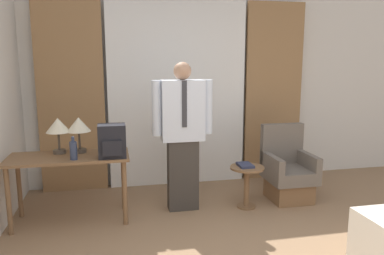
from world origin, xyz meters
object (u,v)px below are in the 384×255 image
backpack (112,141)px  armchair (288,173)px  table_lamp_left (58,127)px  bottle_near_edge (73,150)px  desk (69,165)px  side_table (247,180)px  table_lamp_right (79,126)px  person (183,132)px  book (245,165)px

backpack → armchair: bearing=7.5°
table_lamp_left → bottle_near_edge: 0.41m
desk → side_table: 2.05m
table_lamp_left → side_table: table_lamp_left is taller
desk → table_lamp_right: size_ratio=3.22×
table_lamp_left → person: (1.38, -0.06, -0.10)m
side_table → book: bearing=131.9°
bottle_near_edge → armchair: (2.58, 0.30, -0.51)m
desk → backpack: (0.47, -0.16, 0.28)m
table_lamp_left → side_table: bearing=-4.9°
armchair → side_table: armchair is taller
desk → bottle_near_edge: 0.28m
armchair → side_table: bearing=-164.3°
table_lamp_right → bottle_near_edge: bearing=-96.9°
person → book: bearing=-8.2°
table_lamp_left → table_lamp_right: size_ratio=1.00×
bottle_near_edge → desk: bearing=112.2°
bottle_near_edge → person: bearing=12.0°
armchair → side_table: (-0.62, -0.17, 0.01)m
backpack → book: 1.60m
bottle_near_edge → backpack: bearing=2.4°
table_lamp_left → side_table: (2.14, -0.18, -0.69)m
side_table → table_lamp_right: bearing=174.5°
desk → backpack: size_ratio=3.62×
table_lamp_right → side_table: bearing=-5.5°
backpack → armchair: backpack is taller
person → book: (0.74, -0.11, -0.42)m
desk → table_lamp_right: bearing=51.5°
person → side_table: (0.76, -0.13, -0.59)m
table_lamp_left → bottle_near_edge: table_lamp_left is taller
table_lamp_right → side_table: size_ratio=0.78×
desk → book: (2.01, -0.03, -0.11)m
armchair → book: (-0.64, -0.15, 0.19)m
table_lamp_right → book: 1.98m
desk → table_lamp_right: table_lamp_right is taller
book → armchair: bearing=13.6°
table_lamp_right → table_lamp_left: bearing=180.0°
backpack → book: size_ratio=1.53×
table_lamp_left → book: 2.19m
desk → armchair: armchair is taller
desk → side_table: bearing=-1.3°
table_lamp_right → bottle_near_edge: table_lamp_right is taller
table_lamp_left → side_table: 2.26m
person → side_table: person is taller
armchair → desk: bearing=-177.2°
person → side_table: bearing=-9.5°
table_lamp_left → table_lamp_right: 0.22m
table_lamp_left → backpack: table_lamp_left is taller
book → desk: bearing=179.3°
table_lamp_right → book: bearing=-4.9°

